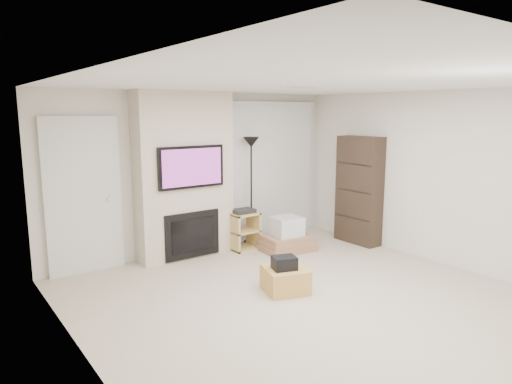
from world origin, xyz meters
TOP-DOWN VIEW (x-y plane):
  - floor at (0.00, 0.00)m, footprint 5.00×5.50m
  - ceiling at (0.00, 0.00)m, footprint 5.00×5.50m
  - wall_back at (0.00, 2.75)m, footprint 5.00×0.00m
  - wall_left at (-2.50, 0.00)m, footprint 0.00×5.50m
  - wall_right at (2.50, 0.00)m, footprint 0.00×5.50m
  - hvac_vent at (0.40, 0.80)m, footprint 0.35×0.18m
  - ottoman at (-0.04, 0.53)m, footprint 0.63×0.63m
  - black_bag at (-0.09, 0.50)m, footprint 0.33×0.30m
  - fireplace_wall at (-0.35, 2.54)m, footprint 1.50×0.47m
  - entry_door at (-1.80, 2.71)m, footprint 1.02×0.11m
  - vertical_blinds at (1.40, 2.70)m, footprint 1.98×0.10m
  - floor_lamp at (0.86, 2.50)m, footprint 0.27×0.27m
  - av_stand at (0.56, 2.30)m, footprint 0.45×0.38m
  - box_stack at (1.07, 1.82)m, footprint 0.88×0.70m
  - bookshelf at (2.34, 1.46)m, footprint 0.30×0.80m

SIDE VIEW (x-z plane):
  - floor at x=0.00m, z-range 0.00..0.00m
  - ottoman at x=-0.04m, z-range 0.00..0.30m
  - box_stack at x=1.07m, z-range -0.07..0.48m
  - av_stand at x=0.56m, z-range 0.02..0.68m
  - black_bag at x=-0.09m, z-range 0.30..0.46m
  - bookshelf at x=2.34m, z-range 0.00..1.80m
  - entry_door at x=-1.80m, z-range -0.02..2.12m
  - fireplace_wall at x=-0.35m, z-range -0.01..2.49m
  - wall_back at x=0.00m, z-range 0.00..2.50m
  - wall_left at x=-2.50m, z-range 0.00..2.50m
  - wall_right at x=2.50m, z-range 0.00..2.50m
  - vertical_blinds at x=1.40m, z-range 0.09..2.46m
  - floor_lamp at x=0.86m, z-range 0.52..2.31m
  - hvac_vent at x=0.40m, z-range 2.49..2.50m
  - ceiling at x=0.00m, z-range 2.50..2.50m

